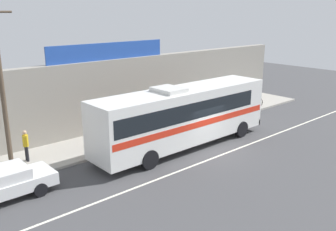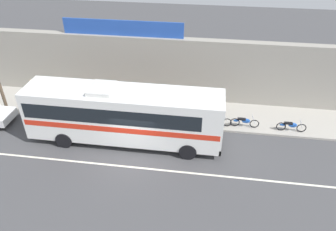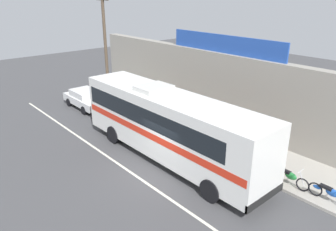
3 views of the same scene
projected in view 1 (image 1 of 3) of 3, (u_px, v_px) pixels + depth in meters
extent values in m
plane|color=#444447|center=(212.00, 151.00, 21.45)|extent=(70.00, 70.00, 0.00)
cube|color=#A8A399|center=(156.00, 129.00, 25.18)|extent=(30.00, 3.60, 0.14)
cube|color=gray|center=(136.00, 91.00, 26.09)|extent=(30.00, 0.70, 4.80)
cube|color=#234CAD|center=(109.00, 51.00, 23.91)|extent=(8.65, 0.12, 1.10)
cube|color=silver|center=(223.00, 154.00, 20.87)|extent=(30.00, 0.14, 0.01)
cube|color=white|center=(184.00, 115.00, 21.55)|extent=(11.90, 2.52, 3.10)
cube|color=black|center=(178.00, 107.00, 21.10)|extent=(10.47, 2.54, 0.96)
cube|color=red|center=(184.00, 120.00, 21.63)|extent=(11.66, 2.53, 0.36)
cube|color=black|center=(246.00, 93.00, 25.19)|extent=(0.04, 2.26, 1.40)
cube|color=black|center=(244.00, 118.00, 25.69)|extent=(0.12, 2.52, 0.36)
cube|color=silver|center=(169.00, 90.00, 20.34)|extent=(1.40, 1.76, 0.24)
cylinder|color=black|center=(214.00, 121.00, 25.37)|extent=(1.04, 0.32, 1.04)
cylinder|color=black|center=(241.00, 129.00, 23.69)|extent=(1.04, 0.32, 1.04)
cylinder|color=black|center=(123.00, 147.00, 20.53)|extent=(1.04, 0.32, 1.04)
cylinder|color=black|center=(149.00, 159.00, 18.85)|extent=(1.04, 0.32, 1.04)
cube|color=silver|center=(4.00, 185.00, 15.84)|extent=(4.21, 1.79, 0.56)
cube|color=silver|center=(0.00, 175.00, 15.63)|extent=(2.19, 1.61, 0.48)
cube|color=black|center=(20.00, 171.00, 16.16)|extent=(0.21, 1.50, 0.34)
cylinder|color=black|center=(26.00, 177.00, 17.31)|extent=(0.62, 0.20, 0.62)
cylinder|color=black|center=(40.00, 190.00, 16.09)|extent=(0.62, 0.20, 0.62)
cylinder|color=brown|center=(3.00, 94.00, 16.45)|extent=(0.22, 0.22, 8.31)
torus|color=black|center=(260.00, 103.00, 30.72)|extent=(0.62, 0.06, 0.62)
torus|color=black|center=(251.00, 105.00, 29.90)|extent=(0.62, 0.06, 0.62)
cylinder|color=silver|center=(260.00, 99.00, 30.59)|extent=(0.34, 0.04, 0.65)
cylinder|color=silver|center=(260.00, 96.00, 30.44)|extent=(0.03, 0.56, 0.03)
ellipsoid|color=#1E51B2|center=(256.00, 102.00, 30.31)|extent=(0.56, 0.22, 0.34)
cube|color=black|center=(254.00, 101.00, 30.08)|extent=(0.52, 0.20, 0.10)
ellipsoid|color=#1E51B2|center=(252.00, 104.00, 29.90)|extent=(0.36, 0.14, 0.16)
torus|color=black|center=(237.00, 109.00, 28.86)|extent=(0.62, 0.06, 0.62)
torus|color=black|center=(227.00, 112.00, 28.05)|extent=(0.62, 0.06, 0.62)
cylinder|color=silver|center=(237.00, 105.00, 28.73)|extent=(0.34, 0.04, 0.65)
cylinder|color=silver|center=(236.00, 101.00, 28.58)|extent=(0.03, 0.56, 0.03)
ellipsoid|color=#1E51B2|center=(233.00, 108.00, 28.45)|extent=(0.56, 0.22, 0.34)
cube|color=black|center=(231.00, 107.00, 28.23)|extent=(0.52, 0.20, 0.10)
ellipsoid|color=#1E51B2|center=(228.00, 110.00, 28.05)|extent=(0.36, 0.14, 0.16)
torus|color=black|center=(223.00, 113.00, 27.65)|extent=(0.62, 0.06, 0.62)
torus|color=black|center=(212.00, 116.00, 26.82)|extent=(0.62, 0.06, 0.62)
cylinder|color=silver|center=(223.00, 109.00, 27.52)|extent=(0.34, 0.04, 0.65)
cylinder|color=silver|center=(222.00, 105.00, 27.37)|extent=(0.03, 0.56, 0.03)
ellipsoid|color=#237F38|center=(218.00, 112.00, 27.23)|extent=(0.56, 0.22, 0.34)
cube|color=black|center=(216.00, 111.00, 27.01)|extent=(0.52, 0.20, 0.10)
ellipsoid|color=#237F38|center=(212.00, 114.00, 26.82)|extent=(0.36, 0.14, 0.16)
cylinder|color=black|center=(26.00, 153.00, 19.58)|extent=(0.13, 0.13, 0.83)
cylinder|color=black|center=(28.00, 154.00, 19.45)|extent=(0.13, 0.13, 0.83)
cylinder|color=gold|center=(25.00, 141.00, 19.31)|extent=(0.30, 0.30, 0.62)
sphere|color=tan|center=(24.00, 133.00, 19.19)|extent=(0.23, 0.23, 0.23)
cylinder|color=gold|center=(24.00, 139.00, 19.45)|extent=(0.08, 0.08, 0.57)
cylinder|color=gold|center=(27.00, 141.00, 19.16)|extent=(0.08, 0.08, 0.57)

